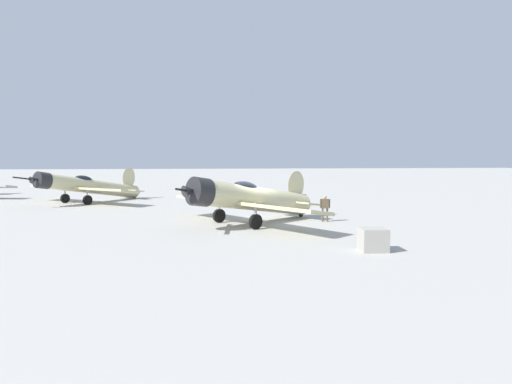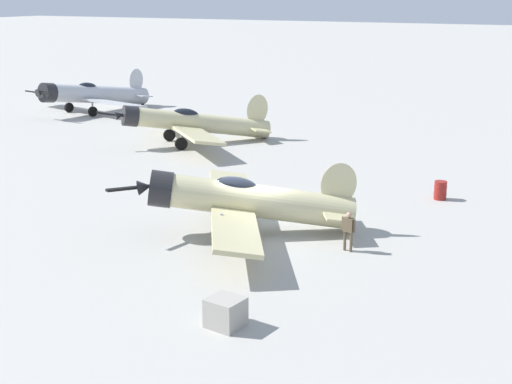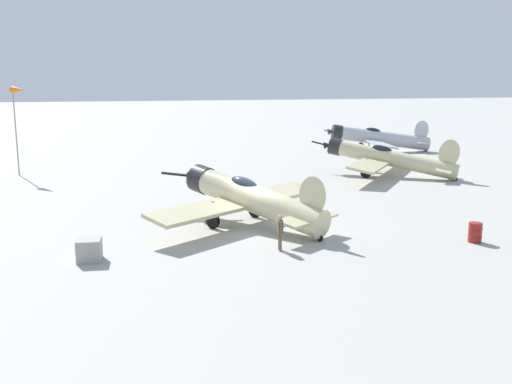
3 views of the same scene
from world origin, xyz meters
The scene contains 8 objects.
ground_plane centered at (0.00, 0.00, 0.00)m, with size 400.00×400.00×0.00m, color #A8A59E.
airplane_foreground centered at (0.25, -0.42, 1.45)m, with size 10.59×8.66×3.07m.
airplane_mid_apron centered at (-14.37, -12.02, 1.42)m, with size 9.97×10.19×3.14m.
airplane_far_line centered at (-21.51, -26.13, 1.48)m, with size 10.73×13.30×3.32m.
ground_crew_mechanic centered at (0.23, 4.12, 0.95)m, with size 0.29×0.60×1.57m.
equipment_crate centered at (8.10, 3.12, 0.45)m, with size 1.09×1.15×0.90m.
fuel_drum centered at (-8.64, 5.59, 0.45)m, with size 0.63×0.63×0.90m.
windsock_mast centered at (12.25, -20.50, 6.23)m, with size 1.44×1.77×6.86m.
Camera 3 is at (8.42, 26.41, 7.13)m, focal length 40.08 mm.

